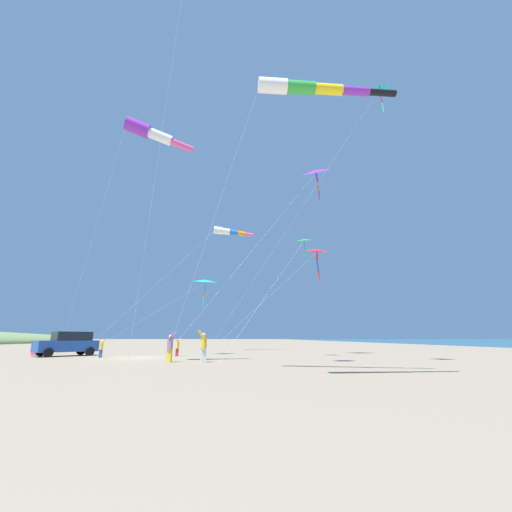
{
  "coord_description": "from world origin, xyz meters",
  "views": [
    {
      "loc": [
        -7.34,
        25.39,
        1.4
      ],
      "look_at": [
        -8.34,
        3.22,
        6.79
      ],
      "focal_mm": 23.59,
      "sensor_mm": 36.0,
      "label": 1
    }
  ],
  "objects_px": {
    "kite_windsock_long_streamer_right": "(309,88)",
    "kite_windsock_small_distant": "(228,232)",
    "person_adult_flyer": "(203,345)",
    "kite_delta_purple_drifting": "(205,282)",
    "person_child_grey_jacket": "(177,346)",
    "person_bystander_far": "(170,346)",
    "parked_car": "(68,343)",
    "cooler_box": "(36,353)",
    "kite_delta_teal_far_right": "(317,252)",
    "person_child_green_jacket": "(101,347)",
    "kite_delta_striped_overhead": "(379,90)",
    "kite_delta_red_high_left": "(316,172)",
    "kite_delta_white_trailing": "(304,241)",
    "kite_windsock_yellow_midlevel": "(150,133)"
  },
  "relations": [
    {
      "from": "kite_windsock_long_streamer_right",
      "to": "kite_windsock_small_distant",
      "type": "bearing_deg",
      "value": -80.93
    },
    {
      "from": "kite_delta_purple_drifting",
      "to": "kite_windsock_yellow_midlevel",
      "type": "height_order",
      "value": "kite_windsock_yellow_midlevel"
    },
    {
      "from": "person_child_grey_jacket",
      "to": "person_bystander_far",
      "type": "distance_m",
      "value": 6.39
    },
    {
      "from": "parked_car",
      "to": "kite_delta_purple_drifting",
      "type": "xyz_separation_m",
      "value": [
        -10.36,
        -1.5,
        5.19
      ]
    },
    {
      "from": "person_adult_flyer",
      "to": "person_child_green_jacket",
      "type": "height_order",
      "value": "person_adult_flyer"
    },
    {
      "from": "person_adult_flyer",
      "to": "kite_windsock_small_distant",
      "type": "xyz_separation_m",
      "value": [
        -0.59,
        -16.83,
        12.32
      ]
    },
    {
      "from": "kite_delta_white_trailing",
      "to": "kite_delta_teal_far_right",
      "type": "distance_m",
      "value": 6.63
    },
    {
      "from": "person_adult_flyer",
      "to": "kite_delta_striped_overhead",
      "type": "xyz_separation_m",
      "value": [
        -10.79,
        2.6,
        15.69
      ]
    },
    {
      "from": "person_adult_flyer",
      "to": "kite_delta_purple_drifting",
      "type": "height_order",
      "value": "kite_delta_purple_drifting"
    },
    {
      "from": "parked_car",
      "to": "person_child_grey_jacket",
      "type": "relative_size",
      "value": 3.23
    },
    {
      "from": "kite_delta_white_trailing",
      "to": "kite_windsock_yellow_midlevel",
      "type": "bearing_deg",
      "value": 30.15
    },
    {
      "from": "kite_windsock_small_distant",
      "to": "kite_delta_white_trailing",
      "type": "distance_m",
      "value": 14.03
    },
    {
      "from": "parked_car",
      "to": "kite_windsock_long_streamer_right",
      "type": "relative_size",
      "value": 0.39
    },
    {
      "from": "person_adult_flyer",
      "to": "kite_delta_striped_overhead",
      "type": "distance_m",
      "value": 19.22
    },
    {
      "from": "parked_car",
      "to": "kite_windsock_small_distant",
      "type": "relative_size",
      "value": 0.3
    },
    {
      "from": "person_bystander_far",
      "to": "kite_windsock_yellow_midlevel",
      "type": "xyz_separation_m",
      "value": [
        1.81,
        1.32,
        13.22
      ]
    },
    {
      "from": "parked_car",
      "to": "person_child_green_jacket",
      "type": "relative_size",
      "value": 3.3
    },
    {
      "from": "kite_delta_white_trailing",
      "to": "kite_delta_red_high_left",
      "type": "xyz_separation_m",
      "value": [
        -1.67,
        -1.75,
        6.99
      ]
    },
    {
      "from": "person_bystander_far",
      "to": "person_adult_flyer",
      "type": "bearing_deg",
      "value": 173.96
    },
    {
      "from": "person_adult_flyer",
      "to": "kite_delta_red_high_left",
      "type": "bearing_deg",
      "value": -141.66
    },
    {
      "from": "person_adult_flyer",
      "to": "kite_delta_white_trailing",
      "type": "xyz_separation_m",
      "value": [
        -7.15,
        -5.23,
        7.92
      ]
    },
    {
      "from": "kite_delta_purple_drifting",
      "to": "kite_delta_teal_far_right",
      "type": "xyz_separation_m",
      "value": [
        -7.73,
        9.83,
        0.31
      ]
    },
    {
      "from": "parked_car",
      "to": "person_child_green_jacket",
      "type": "height_order",
      "value": "parked_car"
    },
    {
      "from": "cooler_box",
      "to": "person_child_green_jacket",
      "type": "distance_m",
      "value": 6.91
    },
    {
      "from": "person_child_green_jacket",
      "to": "kite_delta_purple_drifting",
      "type": "relative_size",
      "value": 0.12
    },
    {
      "from": "cooler_box",
      "to": "kite_delta_purple_drifting",
      "type": "distance_m",
      "value": 14.36
    },
    {
      "from": "person_child_grey_jacket",
      "to": "kite_windsock_long_streamer_right",
      "type": "xyz_separation_m",
      "value": [
        -7.43,
        15.79,
        10.22
      ]
    },
    {
      "from": "kite_delta_purple_drifting",
      "to": "kite_delta_red_high_left",
      "type": "height_order",
      "value": "kite_delta_red_high_left"
    },
    {
      "from": "cooler_box",
      "to": "person_child_grey_jacket",
      "type": "height_order",
      "value": "person_child_grey_jacket"
    },
    {
      "from": "kite_windsock_yellow_midlevel",
      "to": "kite_delta_purple_drifting",
      "type": "bearing_deg",
      "value": -105.49
    },
    {
      "from": "person_adult_flyer",
      "to": "kite_delta_red_high_left",
      "type": "distance_m",
      "value": 18.68
    },
    {
      "from": "kite_delta_purple_drifting",
      "to": "kite_windsock_long_streamer_right",
      "type": "distance_m",
      "value": 19.64
    },
    {
      "from": "kite_windsock_small_distant",
      "to": "kite_windsock_yellow_midlevel",
      "type": "distance_m",
      "value": 18.49
    },
    {
      "from": "kite_delta_teal_far_right",
      "to": "parked_car",
      "type": "bearing_deg",
      "value": -24.73
    },
    {
      "from": "person_bystander_far",
      "to": "kite_windsock_yellow_midlevel",
      "type": "height_order",
      "value": "kite_windsock_yellow_midlevel"
    },
    {
      "from": "kite_windsock_long_streamer_right",
      "to": "kite_windsock_small_distant",
      "type": "relative_size",
      "value": 0.76
    },
    {
      "from": "person_adult_flyer",
      "to": "person_child_green_jacket",
      "type": "distance_m",
      "value": 9.34
    },
    {
      "from": "person_bystander_far",
      "to": "kite_windsock_small_distant",
      "type": "distance_m",
      "value": 20.88
    },
    {
      "from": "person_child_grey_jacket",
      "to": "kite_windsock_long_streamer_right",
      "type": "height_order",
      "value": "kite_windsock_long_streamer_right"
    },
    {
      "from": "kite_windsock_long_streamer_right",
      "to": "kite_delta_striped_overhead",
      "type": "height_order",
      "value": "kite_delta_striped_overhead"
    },
    {
      "from": "cooler_box",
      "to": "person_bystander_far",
      "type": "distance_m",
      "value": 14.43
    },
    {
      "from": "kite_delta_purple_drifting",
      "to": "kite_windsock_long_streamer_right",
      "type": "relative_size",
      "value": 1.0
    },
    {
      "from": "kite_delta_purple_drifting",
      "to": "person_bystander_far",
      "type": "bearing_deg",
      "value": 83.64
    },
    {
      "from": "kite_delta_teal_far_right",
      "to": "kite_windsock_yellow_midlevel",
      "type": "height_order",
      "value": "kite_windsock_yellow_midlevel"
    },
    {
      "from": "kite_windsock_long_streamer_right",
      "to": "person_adult_flyer",
      "type": "bearing_deg",
      "value": -62.76
    },
    {
      "from": "kite_delta_teal_far_right",
      "to": "kite_delta_striped_overhead",
      "type": "bearing_deg",
      "value": 157.37
    },
    {
      "from": "person_child_grey_jacket",
      "to": "person_bystander_far",
      "type": "height_order",
      "value": "person_bystander_far"
    },
    {
      "from": "parked_car",
      "to": "person_child_grey_jacket",
      "type": "distance_m",
      "value": 8.72
    },
    {
      "from": "person_child_green_jacket",
      "to": "kite_delta_striped_overhead",
      "type": "bearing_deg",
      "value": 157.59
    },
    {
      "from": "person_adult_flyer",
      "to": "kite_delta_purple_drifting",
      "type": "relative_size",
      "value": 0.16
    }
  ]
}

